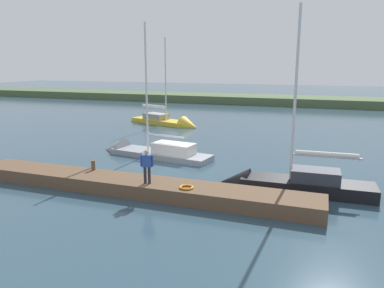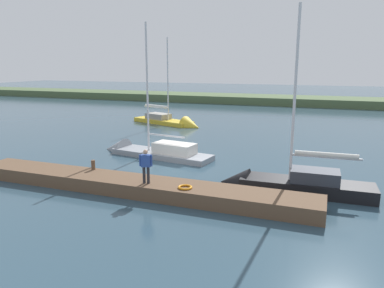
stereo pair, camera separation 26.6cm
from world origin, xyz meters
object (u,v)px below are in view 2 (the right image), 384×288
at_px(sailboat_behind_pier, 172,123).
at_px(person_on_dock, 146,164).
at_px(sailboat_outer_mooring, 288,186).
at_px(mooring_post_near, 93,165).
at_px(sailboat_inner_slip, 147,153).
at_px(life_ring_buoy, 185,187).

relative_size(sailboat_behind_pier, person_on_dock, 6.00).
bearing_deg(sailboat_behind_pier, sailboat_outer_mooring, -31.53).
relative_size(mooring_post_near, sailboat_inner_slip, 0.05).
height_order(sailboat_behind_pier, sailboat_outer_mooring, same).
relative_size(sailboat_inner_slip, sailboat_outer_mooring, 1.03).
distance_m(life_ring_buoy, sailboat_behind_pier, 22.49).
bearing_deg(life_ring_buoy, person_on_dock, -0.74).
distance_m(life_ring_buoy, sailboat_inner_slip, 9.54).
distance_m(mooring_post_near, sailboat_behind_pier, 19.64).
distance_m(sailboat_inner_slip, sailboat_outer_mooring, 11.03).
bearing_deg(mooring_post_near, life_ring_buoy, 169.28).
bearing_deg(person_on_dock, mooring_post_near, 56.70).
distance_m(sailboat_inner_slip, person_on_dock, 8.55).
bearing_deg(sailboat_outer_mooring, person_on_dock, 25.02).
bearing_deg(sailboat_inner_slip, mooring_post_near, 99.14).
relative_size(life_ring_buoy, sailboat_outer_mooring, 0.07).
relative_size(life_ring_buoy, sailboat_behind_pier, 0.07).
relative_size(life_ring_buoy, person_on_dock, 0.40).
bearing_deg(person_on_dock, sailboat_behind_pier, 2.96).
relative_size(life_ring_buoy, sailboat_inner_slip, 0.07).
bearing_deg(person_on_dock, life_ring_buoy, -108.22).
bearing_deg(sailboat_inner_slip, sailboat_behind_pier, -65.48).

